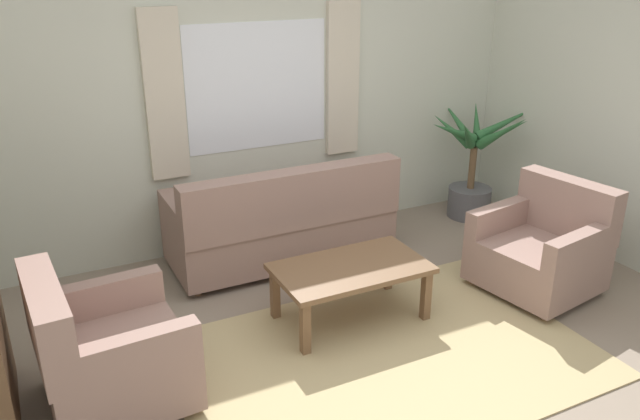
# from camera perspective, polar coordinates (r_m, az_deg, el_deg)

# --- Properties ---
(ground_plane) EXTENTS (6.24, 6.24, 0.00)m
(ground_plane) POSITION_cam_1_polar(r_m,az_deg,el_deg) (4.41, 5.88, -13.06)
(ground_plane) COLOR gray
(wall_back) EXTENTS (5.32, 0.12, 2.60)m
(wall_back) POSITION_cam_1_polar(r_m,az_deg,el_deg) (5.77, -5.79, 9.62)
(wall_back) COLOR beige
(wall_back) RESTS_ON ground_plane
(window_with_curtains) EXTENTS (1.98, 0.07, 1.40)m
(window_with_curtains) POSITION_cam_1_polar(r_m,az_deg,el_deg) (5.66, -5.53, 10.95)
(window_with_curtains) COLOR white
(area_rug) EXTENTS (2.75, 1.87, 0.01)m
(area_rug) POSITION_cam_1_polar(r_m,az_deg,el_deg) (4.40, 5.88, -13.00)
(area_rug) COLOR tan
(area_rug) RESTS_ON ground_plane
(couch) EXTENTS (1.90, 0.82, 0.92)m
(couch) POSITION_cam_1_polar(r_m,az_deg,el_deg) (5.48, -3.34, -1.21)
(couch) COLOR gray
(couch) RESTS_ON ground_plane
(armchair_left) EXTENTS (0.87, 0.89, 0.88)m
(armchair_left) POSITION_cam_1_polar(r_m,az_deg,el_deg) (4.01, -18.83, -12.09)
(armchair_left) COLOR gray
(armchair_left) RESTS_ON ground_plane
(armchair_right) EXTENTS (0.95, 0.96, 0.88)m
(armchair_right) POSITION_cam_1_polar(r_m,az_deg,el_deg) (5.35, 19.40, -3.25)
(armchair_right) COLOR gray
(armchair_right) RESTS_ON ground_plane
(coffee_table) EXTENTS (1.10, 0.64, 0.44)m
(coffee_table) POSITION_cam_1_polar(r_m,az_deg,el_deg) (4.62, 2.78, -5.66)
(coffee_table) COLOR brown
(coffee_table) RESTS_ON ground_plane
(potted_plant) EXTENTS (1.25, 1.17, 1.19)m
(potted_plant) POSITION_cam_1_polar(r_m,az_deg,el_deg) (6.61, 13.61, 3.50)
(potted_plant) COLOR #56565B
(potted_plant) RESTS_ON ground_plane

